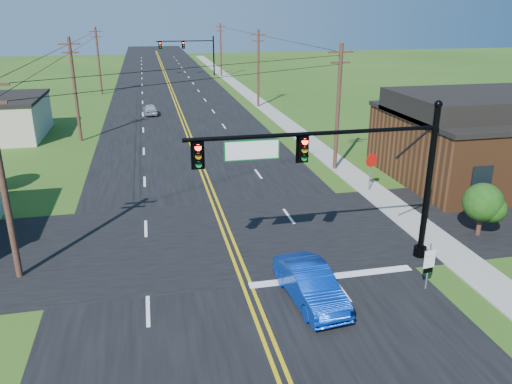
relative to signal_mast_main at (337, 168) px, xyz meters
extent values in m
cube|color=black|center=(-4.34, 42.00, -4.73)|extent=(16.00, 220.00, 0.04)
cube|color=black|center=(-4.34, 4.00, -4.73)|extent=(70.00, 10.00, 0.04)
cube|color=gray|center=(6.16, 32.00, -4.71)|extent=(2.00, 160.00, 0.08)
cylinder|color=black|center=(4.46, 0.00, -1.15)|extent=(0.28, 0.28, 7.20)
cylinder|color=black|center=(4.46, 0.00, -4.50)|extent=(0.60, 0.60, 0.50)
sphere|color=black|center=(4.46, 0.00, 2.55)|extent=(0.36, 0.36, 0.36)
cylinder|color=black|center=(-1.04, 0.00, 1.55)|extent=(11.00, 0.18, 0.18)
cube|color=#05611E|center=(-3.74, 0.00, 1.00)|extent=(2.30, 0.06, 0.85)
cylinder|color=black|center=(4.46, 72.00, -1.15)|extent=(0.28, 0.28, 7.20)
cylinder|color=black|center=(4.46, 72.00, -4.50)|extent=(0.60, 0.60, 0.50)
sphere|color=black|center=(4.46, 72.00, 2.55)|extent=(0.36, 0.36, 0.36)
cylinder|color=black|center=(-0.54, 72.00, 1.25)|extent=(10.00, 0.18, 0.18)
cube|color=#05611E|center=(-3.74, 72.00, 0.70)|extent=(2.30, 0.06, 0.85)
cube|color=brown|center=(15.66, 10.00, -2.55)|extent=(14.00, 11.00, 4.40)
cube|color=black|center=(15.66, 10.00, -0.20)|extent=(14.20, 11.20, 0.30)
cylinder|color=#362118|center=(-13.84, 2.00, -0.25)|extent=(0.28, 0.28, 9.00)
cylinder|color=#362118|center=(-13.84, 27.00, -0.25)|extent=(0.28, 0.28, 9.00)
cube|color=#362118|center=(-13.84, 27.00, 3.65)|extent=(1.80, 0.12, 0.12)
cube|color=#362118|center=(-13.84, 27.00, 2.95)|extent=(1.40, 0.12, 0.12)
cylinder|color=#362118|center=(-13.84, 54.00, -0.25)|extent=(0.28, 0.28, 9.00)
cube|color=#362118|center=(-13.84, 54.00, 3.65)|extent=(1.80, 0.12, 0.12)
cube|color=#362118|center=(-13.84, 54.00, 2.95)|extent=(1.40, 0.12, 0.12)
cylinder|color=#362118|center=(5.46, 14.00, -0.25)|extent=(0.28, 0.28, 9.00)
cube|color=#362118|center=(5.46, 14.00, 3.65)|extent=(1.80, 0.12, 0.12)
cube|color=#362118|center=(5.46, 14.00, 2.95)|extent=(1.40, 0.12, 0.12)
cylinder|color=#362118|center=(5.46, 40.00, -0.25)|extent=(0.28, 0.28, 9.00)
cube|color=#362118|center=(5.46, 40.00, 3.65)|extent=(1.80, 0.12, 0.12)
cube|color=#362118|center=(5.46, 40.00, 2.95)|extent=(1.40, 0.12, 0.12)
cylinder|color=#362118|center=(5.46, 70.00, -0.25)|extent=(0.28, 0.28, 9.00)
cube|color=#362118|center=(5.46, 70.00, 3.65)|extent=(1.80, 0.12, 0.12)
cube|color=#362118|center=(5.46, 70.00, 2.95)|extent=(1.40, 0.12, 0.12)
cylinder|color=#362118|center=(11.66, 18.00, -3.83)|extent=(0.24, 0.24, 1.85)
sphere|color=#13390D|center=(11.66, 18.00, -2.15)|extent=(3.00, 3.00, 3.00)
cylinder|color=#362118|center=(8.66, 1.50, -4.09)|extent=(0.24, 0.24, 1.32)
sphere|color=#13390D|center=(8.66, 1.50, -2.89)|extent=(2.00, 2.00, 2.00)
imported|color=#072FA3|center=(-1.92, -2.66, -4.00)|extent=(2.04, 4.69, 1.50)
imported|color=silver|center=(-7.49, 37.63, -4.14)|extent=(1.71, 3.68, 1.22)
cylinder|color=slate|center=(3.16, -2.79, -3.68)|extent=(0.08, 0.08, 2.13)
cube|color=white|center=(3.16, -2.82, -3.05)|extent=(0.53, 0.10, 0.29)
cube|color=white|center=(3.16, -2.82, -3.44)|extent=(0.53, 0.10, 0.53)
cube|color=black|center=(3.16, -2.82, -3.83)|extent=(0.44, 0.08, 0.21)
cylinder|color=slate|center=(5.93, 9.00, -3.55)|extent=(0.10, 0.10, 2.41)
cylinder|color=#B4110A|center=(5.93, 8.97, -2.63)|extent=(0.90, 0.28, 0.92)
camera|label=1|loc=(-7.77, -19.24, 6.37)|focal=35.00mm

